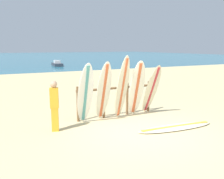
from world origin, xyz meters
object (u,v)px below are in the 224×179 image
Objects in this scene: surfboard_leaning_center_left at (122,88)px; surfboard_leaning_center at (137,89)px; surfboard_leaning_far_left at (85,94)px; small_boat_offshore at (57,64)px; surfboard_rack at (116,96)px; surfboard_leaning_left at (103,91)px; beachgoer_standing at (54,104)px; surfboard_lying_on_sand at (176,127)px; surfboard_leaning_center_right at (151,89)px.

surfboard_leaning_center_left is 0.63m from surfboard_leaning_center.
small_boat_offshore is at bearing 78.20° from surfboard_leaning_far_left.
surfboard_leaning_left reaches higher than surfboard_rack.
surfboard_leaning_center reaches higher than surfboard_leaning_far_left.
beachgoer_standing is at bearing -175.84° from surfboard_leaning_center_left.
surfboard_leaning_center is (1.94, 0.08, 0.01)m from surfboard_leaning_far_left.
beachgoer_standing is at bearing -104.00° from small_boat_offshore.
surfboard_lying_on_sand is at bearing -45.44° from surfboard_leaning_left.
surfboard_rack is 1.44× the size of surfboard_leaning_left.
surfboard_rack is 0.91× the size of small_boat_offshore.
surfboard_leaning_center_right is (0.64, 0.00, -0.09)m from surfboard_leaning_center.
surfboard_leaning_center_left reaches higher than surfboard_leaning_center_right.
surfboard_leaning_left is at bearing 10.01° from beachgoer_standing.
surfboard_lying_on_sand is (2.35, -1.56, -0.97)m from surfboard_leaning_far_left.
surfboard_leaning_far_left is 2.99m from surfboard_lying_on_sand.
surfboard_leaning_left is at bearing -100.28° from small_boat_offshore.
surfboard_leaning_center reaches higher than surfboard_lying_on_sand.
beachgoer_standing is 0.47× the size of small_boat_offshore.
beachgoer_standing is (-3.60, -0.25, -0.10)m from surfboard_leaning_center_right.
small_boat_offshore is (3.73, 24.14, -0.85)m from surfboard_leaning_center_left.
surfboard_leaning_center is 1.09× the size of surfboard_leaning_center_right.
surfboard_leaning_far_left is at bearing 9.55° from beachgoer_standing.
surfboard_leaning_left is at bearing 168.23° from surfboard_leaning_center_left.
surfboard_leaning_center is (0.64, -0.36, 0.28)m from surfboard_rack.
beachgoer_standing is at bearing -176.07° from surfboard_leaning_center_right.
surfboard_leaning_center_right is 0.71× the size of surfboard_lying_on_sand.
surfboard_leaning_far_left is at bearing -161.45° from surfboard_rack.
surfboard_leaning_center_right is at bearing -15.78° from surfboard_rack.
surfboard_leaning_center_left reaches higher than surfboard_leaning_left.
surfboard_rack is 1.40m from surfboard_leaning_far_left.
beachgoer_standing reaches higher than surfboard_lying_on_sand.
surfboard_leaning_center_right is 24.20m from small_boat_offshore.
surfboard_leaning_center is at bearing 4.77° from beachgoer_standing.
surfboard_lying_on_sand is (1.05, -2.00, -0.70)m from surfboard_rack.
surfboard_leaning_far_left is at bearing -177.78° from surfboard_leaning_center.
surfboard_leaning_center_left is 2.36m from beachgoer_standing.
surfboard_leaning_center is at bearing 7.04° from surfboard_leaning_center_left.
surfboard_leaning_left is (-0.62, -0.31, 0.28)m from surfboard_rack.
surfboard_lying_on_sand is 3.73m from beachgoer_standing.
surfboard_leaning_center_left is 1.46× the size of beachgoer_standing.
surfboard_leaning_center_left is at bearing -0.08° from surfboard_leaning_far_left.
surfboard_leaning_far_left is at bearing -101.80° from small_boat_offshore.
surfboard_lying_on_sand is 25.85m from small_boat_offshore.
surfboard_leaning_far_left is at bearing 146.39° from surfboard_lying_on_sand.
surfboard_leaning_center_right reaches higher than surfboard_rack.
surfboard_lying_on_sand is (1.04, -1.56, -1.07)m from surfboard_leaning_center_left.
surfboard_leaning_center_right is at bearing 1.68° from surfboard_leaning_far_left.
surfboard_rack is 2.36m from surfboard_lying_on_sand.
surfboard_rack is at bearing 26.49° from surfboard_leaning_left.
surfboard_leaning_center_right is at bearing 3.93° from beachgoer_standing.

